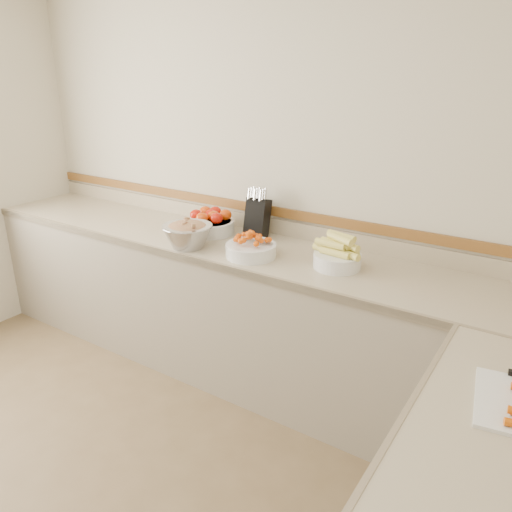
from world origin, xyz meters
The scene contains 7 objects.
back_wall centered at (0.00, 2.00, 1.30)m, with size 4.00×4.00×0.00m, color beige.
counter_back centered at (0.00, 1.68, 0.45)m, with size 4.00×0.65×1.08m.
knife_block centered at (0.02, 1.87, 1.03)m, with size 0.15×0.18×0.32m.
tomato_bowl centered at (-0.28, 1.77, 0.97)m, with size 0.32×0.32×0.16m.
cherry_tomato_bowl centered at (0.18, 1.55, 0.95)m, with size 0.29×0.29×0.16m.
corn_bowl centered at (0.67, 1.67, 0.97)m, with size 0.29×0.26×0.19m.
rhubarb_bowl centered at (-0.22, 1.47, 0.99)m, with size 0.30×0.30×0.17m.
Camera 1 is at (1.68, -0.66, 1.91)m, focal length 35.00 mm.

